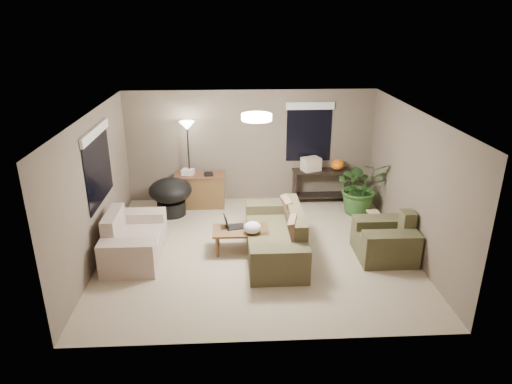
{
  "coord_description": "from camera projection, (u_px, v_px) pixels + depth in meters",
  "views": [
    {
      "loc": [
        -0.4,
        -7.35,
        4.01
      ],
      "look_at": [
        0.0,
        0.2,
        1.05
      ],
      "focal_mm": 32.0,
      "sensor_mm": 36.0,
      "label": 1
    }
  ],
  "objects": [
    {
      "name": "main_sofa",
      "position": [
        277.0,
        238.0,
        8.09
      ],
      "size": [
        0.95,
        2.2,
        0.85
      ],
      "color": "brown",
      "rests_on": "ground"
    },
    {
      "name": "cardboard_box",
      "position": [
        311.0,
        164.0,
        10.13
      ],
      "size": [
        0.47,
        0.41,
        0.29
      ],
      "primitive_type": "cube",
      "rotation": [
        0.0,
        0.0,
        0.38
      ],
      "color": "beige",
      "rests_on": "console_table"
    },
    {
      "name": "ceiling_fixture",
      "position": [
        257.0,
        117.0,
        7.43
      ],
      "size": [
        0.5,
        0.5,
        0.1
      ],
      "primitive_type": "cylinder",
      "color": "white",
      "rests_on": "room_shell"
    },
    {
      "name": "cat_scratching_post",
      "position": [
        372.0,
        225.0,
        8.78
      ],
      "size": [
        0.32,
        0.32,
        0.5
      ],
      "color": "tan",
      "rests_on": "ground"
    },
    {
      "name": "desk",
      "position": [
        200.0,
        190.0,
        10.06
      ],
      "size": [
        1.1,
        0.5,
        0.75
      ],
      "color": "brown",
      "rests_on": "ground"
    },
    {
      "name": "plastic_bag",
      "position": [
        252.0,
        228.0,
        7.96
      ],
      "size": [
        0.37,
        0.35,
        0.22
      ],
      "primitive_type": "ellipsoid",
      "rotation": [
        0.0,
        0.0,
        -0.28
      ],
      "color": "white",
      "rests_on": "coffee_table"
    },
    {
      "name": "armchair",
      "position": [
        385.0,
        241.0,
        7.99
      ],
      "size": [
        0.95,
        1.0,
        0.85
      ],
      "color": "brown",
      "rests_on": "ground"
    },
    {
      "name": "window_back",
      "position": [
        309.0,
        122.0,
        10.03
      ],
      "size": [
        1.06,
        0.05,
        1.33
      ],
      "color": "black",
      "rests_on": "room_shell"
    },
    {
      "name": "loveseat",
      "position": [
        133.0,
        241.0,
        7.98
      ],
      "size": [
        0.9,
        1.6,
        0.85
      ],
      "color": "beige",
      "rests_on": "ground"
    },
    {
      "name": "desk_papers",
      "position": [
        192.0,
        172.0,
        9.89
      ],
      "size": [
        0.7,
        0.3,
        0.12
      ],
      "color": "silver",
      "rests_on": "desk"
    },
    {
      "name": "coffee_table",
      "position": [
        241.0,
        233.0,
        8.15
      ],
      "size": [
        1.0,
        0.55,
        0.42
      ],
      "color": "brown",
      "rests_on": "ground"
    },
    {
      "name": "floor_lamp",
      "position": [
        188.0,
        136.0,
        9.65
      ],
      "size": [
        0.32,
        0.32,
        1.91
      ],
      "color": "black",
      "rests_on": "ground"
    },
    {
      "name": "pumpkin",
      "position": [
        338.0,
        165.0,
        10.17
      ],
      "size": [
        0.38,
        0.38,
        0.25
      ],
      "primitive_type": "ellipsoid",
      "rotation": [
        0.0,
        0.0,
        0.32
      ],
      "color": "orange",
      "rests_on": "console_table"
    },
    {
      "name": "laptop",
      "position": [
        231.0,
        224.0,
        8.19
      ],
      "size": [
        0.4,
        0.3,
        0.24
      ],
      "color": "black",
      "rests_on": "coffee_table"
    },
    {
      "name": "throw_pillows",
      "position": [
        292.0,
        220.0,
        7.97
      ],
      "size": [
        0.33,
        1.38,
        0.47
      ],
      "color": "#8C7251",
      "rests_on": "main_sofa"
    },
    {
      "name": "papasan_chair",
      "position": [
        171.0,
        194.0,
        9.61
      ],
      "size": [
        1.08,
        1.08,
        0.8
      ],
      "color": "black",
      "rests_on": "ground"
    },
    {
      "name": "window_left",
      "position": [
        97.0,
        153.0,
        7.81
      ],
      "size": [
        0.05,
        1.56,
        1.33
      ],
      "color": "black",
      "rests_on": "room_shell"
    },
    {
      "name": "houseplant",
      "position": [
        361.0,
        192.0,
        9.69
      ],
      "size": [
        1.09,
        1.21,
        0.94
      ],
      "primitive_type": "imported",
      "color": "#2D5923",
      "rests_on": "ground"
    },
    {
      "name": "console_table",
      "position": [
        321.0,
        183.0,
        10.31
      ],
      "size": [
        1.3,
        0.4,
        0.75
      ],
      "color": "black",
      "rests_on": "ground"
    },
    {
      "name": "room_shell",
      "position": [
        257.0,
        185.0,
        7.86
      ],
      "size": [
        5.5,
        5.5,
        5.5
      ],
      "color": "tan",
      "rests_on": "ground"
    }
  ]
}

